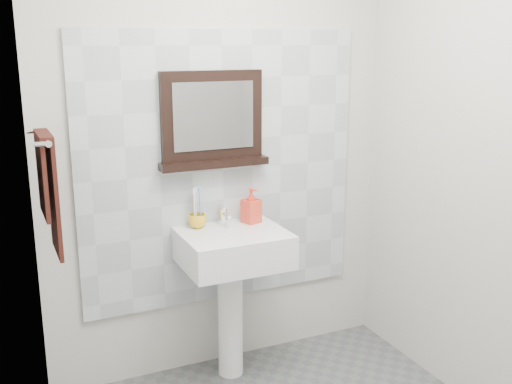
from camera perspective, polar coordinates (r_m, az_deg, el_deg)
back_wall at (r=3.30m, az=-3.32°, el=3.88°), size 2.00×0.01×2.50m
left_wall at (r=2.02m, az=-18.54°, el=-3.46°), size 0.01×2.20×2.50m
splashback at (r=3.31m, az=-3.21°, el=2.14°), size 1.60×0.02×1.50m
pedestal_sink at (r=3.24m, az=-2.22°, el=-6.86°), size 0.55×0.44×0.96m
toothbrush_cup at (r=3.24m, az=-5.60°, el=-2.76°), size 0.13×0.13×0.08m
toothbrushes at (r=3.22m, az=-5.63°, el=-1.29°), size 0.05×0.04×0.21m
soap_dispenser at (r=3.31m, az=-0.46°, el=-1.29°), size 0.11×0.11×0.19m
framed_mirror at (r=3.21m, az=-4.19°, el=6.69°), size 0.60×0.11×0.51m
towel_bar at (r=2.75m, az=-19.65°, el=4.94°), size 0.07×0.40×0.03m
hand_towel at (r=2.79m, az=-19.15°, el=0.69°), size 0.06×0.30×0.55m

